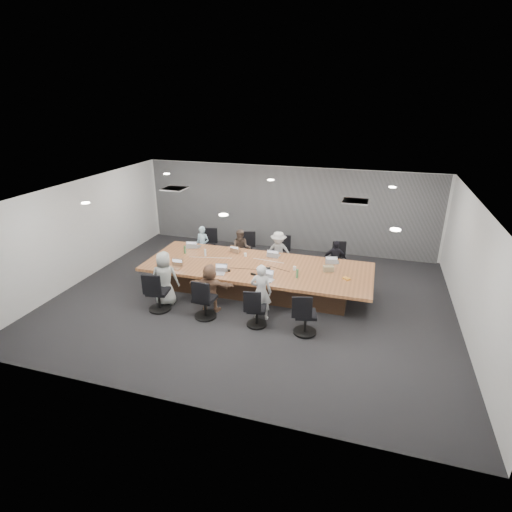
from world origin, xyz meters
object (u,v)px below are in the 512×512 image
(person_0, at_px, (203,245))
(laptop_2, at_px, (274,255))
(laptop_1, at_px, (235,251))
(chair_4, at_px, (159,294))
(chair_3, at_px, (336,263))
(laptop_0, at_px, (195,247))
(person_3, at_px, (335,260))
(bottle_clear, at_px, (205,252))
(chair_5, at_px, (205,302))
(laptop_6, at_px, (267,280))
(person_6, at_px, (261,292))
(conference_table, at_px, (257,277))
(person_1, at_px, (241,249))
(mug_brown, at_px, (163,256))
(person_5, at_px, (210,288))
(chair_2, at_px, (281,256))
(person_4, at_px, (165,278))
(laptop_5, at_px, (219,274))
(laptop_3, at_px, (333,262))
(laptop_4, at_px, (175,268))
(chair_0, at_px, (207,248))
(chair_6, at_px, (257,311))
(chair_7, at_px, (305,317))
(bottle_green_left, at_px, (185,250))
(chair_1, at_px, (245,252))
(person_2, at_px, (278,252))
(stapler, at_px, (253,274))
(snack_packet, at_px, (346,279))
(bottle_green_right, at_px, (297,274))
(canvas_bag, at_px, (328,269))

(person_0, relative_size, laptop_2, 3.52)
(laptop_1, bearing_deg, chair_4, 80.51)
(chair_3, bearing_deg, laptop_0, -1.47)
(person_3, distance_m, bottle_clear, 3.68)
(chair_5, height_order, laptop_6, chair_5)
(person_6, bearing_deg, conference_table, -73.68)
(person_1, xyz_separation_m, mug_brown, (-1.75, -1.60, 0.18))
(person_3, xyz_separation_m, person_5, (-2.68, -2.70, 0.03))
(chair_3, bearing_deg, chair_2, -13.90)
(chair_5, relative_size, person_4, 0.59)
(person_4, distance_m, laptop_5, 1.34)
(chair_3, xyz_separation_m, laptop_2, (-1.65, -0.90, 0.39))
(laptop_3, distance_m, laptop_4, 4.22)
(chair_0, height_order, chair_6, chair_0)
(chair_7, height_order, bottle_green_left, bottle_green_left)
(chair_1, bearing_deg, person_2, 148.02)
(person_1, bearing_deg, chair_5, -99.67)
(laptop_5, distance_m, stapler, 0.88)
(chair_1, relative_size, laptop_5, 2.54)
(person_2, xyz_separation_m, person_4, (-2.25, -2.70, 0.06))
(chair_3, relative_size, person_2, 0.57)
(chair_4, distance_m, bottle_green_left, 2.00)
(laptop_0, relative_size, laptop_3, 1.05)
(laptop_0, xyz_separation_m, laptop_1, (1.27, 0.00, 0.00))
(laptop_1, height_order, person_2, person_2)
(person_3, bearing_deg, laptop_4, -160.18)
(chair_6, height_order, person_5, person_5)
(chair_1, bearing_deg, mug_brown, 33.08)
(chair_3, bearing_deg, chair_6, 53.68)
(laptop_4, distance_m, snack_packet, 4.39)
(laptop_5, bearing_deg, laptop_0, 122.21)
(laptop_0, relative_size, bottle_green_left, 1.47)
(person_0, bearing_deg, chair_6, -45.50)
(person_0, bearing_deg, conference_table, -28.58)
(conference_table, distance_m, chair_7, 2.35)
(conference_table, bearing_deg, stapler, -81.95)
(laptop_0, relative_size, laptop_6, 1.11)
(chair_6, xyz_separation_m, person_1, (-1.40, 3.05, 0.25))
(chair_4, bearing_deg, laptop_1, 57.27)
(chair_2, distance_m, stapler, 2.36)
(person_0, relative_size, laptop_5, 3.89)
(chair_4, height_order, person_1, person_1)
(chair_7, bearing_deg, laptop_6, 127.74)
(chair_0, distance_m, bottle_green_right, 4.00)
(conference_table, height_order, chair_6, conference_table)
(person_5, relative_size, laptop_5, 3.96)
(bottle_green_right, xyz_separation_m, canvas_bag, (0.69, 0.63, -0.04))
(conference_table, bearing_deg, chair_4, -139.67)
(laptop_1, bearing_deg, person_6, 137.40)
(laptop_5, xyz_separation_m, bottle_green_left, (-1.45, 1.05, 0.10))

